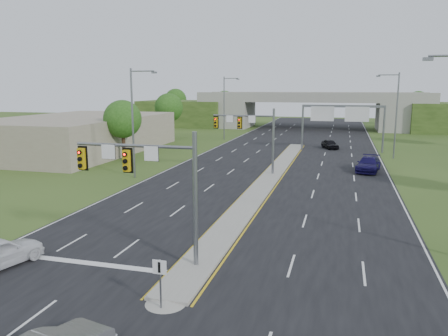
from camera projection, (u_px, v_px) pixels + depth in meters
The scene contains 21 objects.
ground at pixel (196, 267), 22.43m from camera, with size 240.00×240.00×0.00m, color #2F491A.
road at pixel (285, 160), 55.63m from camera, with size 24.00×160.00×0.02m, color black.
median at pixel (269, 178), 44.23m from camera, with size 2.00×54.00×0.16m, color gray.
median_nose at pixel (166, 302), 18.61m from camera, with size 2.00×2.00×0.16m, color gray.
lane_markings at pixel (273, 168), 50.01m from camera, with size 23.72×160.00×0.01m.
signal_mast_near at pixel (152, 175), 22.09m from camera, with size 6.62×0.60×7.00m.
signal_mast_far at pixel (252, 130), 45.80m from camera, with size 6.62×0.60×7.00m.
keep_right_sign at pixel (160, 276), 17.86m from camera, with size 0.60×0.13×2.20m.
sign_gantry at pixel (342, 115), 62.37m from camera, with size 11.58×0.44×6.67m.
overpass at pixel (311, 113), 97.68m from camera, with size 80.00×14.00×8.10m.
lightpole_l_mid at pixel (134, 118), 43.74m from camera, with size 2.85×0.25×11.00m.
lightpole_l_far at pixel (225, 105), 76.94m from camera, with size 2.85×0.25×11.00m.
lightpole_r_far at pixel (395, 111), 55.83m from camera, with size 2.85×0.25×11.00m.
tree_l_near at pixel (123, 119), 55.13m from camera, with size 4.80×4.80×7.60m.
tree_l_mid at pixel (169, 108), 79.82m from camera, with size 5.20×5.20×8.12m.
tree_back_a at pixel (176, 100), 120.38m from camera, with size 6.00×6.00×8.85m.
tree_back_b at pixel (225, 101), 116.82m from camera, with size 5.60×5.60×8.32m.
tree_back_c at pixel (418, 103), 104.40m from camera, with size 5.60×5.60×8.32m.
commercial_building at pixel (78, 134), 62.94m from camera, with size 18.00×30.00×5.00m, color gray.
car_far_b at pixel (368, 164), 47.98m from camera, with size 2.23×5.49×1.59m, color #100B42.
car_far_c at pixel (330, 144), 65.90m from camera, with size 1.62×4.03×1.37m, color black.
Camera 1 is at (6.94, -20.01, 9.10)m, focal length 35.00 mm.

